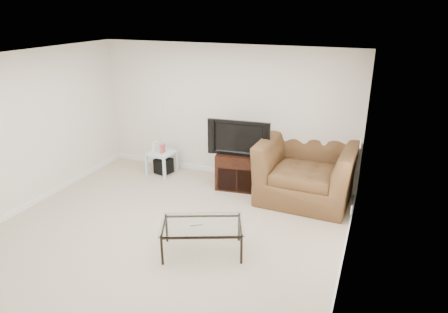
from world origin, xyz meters
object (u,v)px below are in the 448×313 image
at_px(tv_stand, 240,170).
at_px(recliner, 307,161).
at_px(side_table, 162,163).
at_px(coffee_table, 202,238).
at_px(subwoofer, 164,166).
at_px(television, 240,137).

xyz_separation_m(tv_stand, recliner, (1.19, 0.00, 0.35)).
xyz_separation_m(tv_stand, side_table, (-1.64, 0.02, -0.11)).
bearing_deg(tv_stand, side_table, 171.71).
relative_size(tv_stand, coffee_table, 0.73).
distance_m(subwoofer, coffee_table, 2.86).
relative_size(subwoofer, coffee_table, 0.26).
height_order(television, coffee_table, television).
height_order(tv_stand, television, television).
height_order(television, subwoofer, television).
relative_size(side_table, recliner, 0.30).
relative_size(tv_stand, side_table, 1.72).
relative_size(television, coffee_table, 0.94).
bearing_deg(coffee_table, tv_stand, 96.26).
bearing_deg(recliner, subwoofer, -179.03).
bearing_deg(side_table, coffee_table, -48.98).
bearing_deg(television, coffee_table, -88.97).
height_order(tv_stand, recliner, recliner).
bearing_deg(television, recliner, -3.62).
distance_m(side_table, recliner, 2.88).
distance_m(tv_stand, side_table, 1.65).
xyz_separation_m(television, side_table, (-1.65, 0.05, -0.76)).
xyz_separation_m(side_table, subwoofer, (0.03, 0.02, -0.06)).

